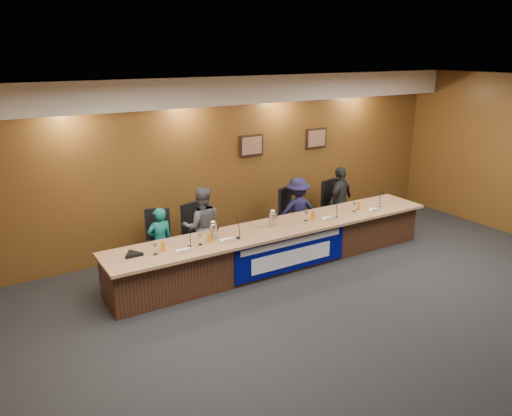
{
  "coord_description": "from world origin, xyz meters",
  "views": [
    {
      "loc": [
        -4.56,
        -4.3,
        3.64
      ],
      "look_at": [
        -0.28,
        2.69,
        1.03
      ],
      "focal_mm": 35.0,
      "sensor_mm": 36.0,
      "label": 1
    }
  ],
  "objects_px": {
    "dais_body": "(278,247)",
    "panelist_a": "(160,242)",
    "office_chair_c": "(294,218)",
    "office_chair_d": "(336,209)",
    "speakerphone": "(133,254)",
    "carafe_left": "(213,232)",
    "panelist_c": "(298,211)",
    "office_chair_a": "(158,246)",
    "panelist_b": "(202,227)",
    "banner": "(292,253)",
    "panelist_d": "(340,200)",
    "carafe_mid": "(272,220)",
    "office_chair_b": "(200,237)"
  },
  "relations": [
    {
      "from": "banner",
      "to": "dais_body",
      "type": "bearing_deg",
      "value": 90.0
    },
    {
      "from": "panelist_b",
      "to": "office_chair_a",
      "type": "bearing_deg",
      "value": 10.22
    },
    {
      "from": "panelist_a",
      "to": "office_chair_b",
      "type": "relative_size",
      "value": 2.47
    },
    {
      "from": "panelist_c",
      "to": "carafe_left",
      "type": "height_order",
      "value": "panelist_c"
    },
    {
      "from": "panelist_d",
      "to": "office_chair_b",
      "type": "bearing_deg",
      "value": -22.95
    },
    {
      "from": "dais_body",
      "to": "panelist_a",
      "type": "bearing_deg",
      "value": 159.21
    },
    {
      "from": "panelist_a",
      "to": "office_chair_a",
      "type": "relative_size",
      "value": 2.47
    },
    {
      "from": "panelist_b",
      "to": "panelist_d",
      "type": "height_order",
      "value": "panelist_b"
    },
    {
      "from": "banner",
      "to": "office_chair_b",
      "type": "bearing_deg",
      "value": 132.15
    },
    {
      "from": "banner",
      "to": "speakerphone",
      "type": "xyz_separation_m",
      "value": [
        -2.57,
        0.42,
        0.4
      ]
    },
    {
      "from": "panelist_a",
      "to": "panelist_c",
      "type": "height_order",
      "value": "panelist_c"
    },
    {
      "from": "panelist_a",
      "to": "panelist_b",
      "type": "distance_m",
      "value": 0.78
    },
    {
      "from": "panelist_a",
      "to": "carafe_mid",
      "type": "bearing_deg",
      "value": 158.68
    },
    {
      "from": "dais_body",
      "to": "panelist_d",
      "type": "distance_m",
      "value": 2.15
    },
    {
      "from": "carafe_left",
      "to": "panelist_c",
      "type": "bearing_deg",
      "value": 18.4
    },
    {
      "from": "banner",
      "to": "office_chair_b",
      "type": "xyz_separation_m",
      "value": [
        -1.11,
        1.23,
        0.1
      ]
    },
    {
      "from": "dais_body",
      "to": "panelist_a",
      "type": "height_order",
      "value": "panelist_a"
    },
    {
      "from": "banner",
      "to": "panelist_d",
      "type": "height_order",
      "value": "panelist_d"
    },
    {
      "from": "panelist_d",
      "to": "office_chair_d",
      "type": "distance_m",
      "value": 0.24
    },
    {
      "from": "panelist_a",
      "to": "office_chair_a",
      "type": "distance_m",
      "value": 0.15
    },
    {
      "from": "panelist_d",
      "to": "carafe_mid",
      "type": "bearing_deg",
      "value": -2.6
    },
    {
      "from": "banner",
      "to": "panelist_b",
      "type": "distance_m",
      "value": 1.62
    },
    {
      "from": "banner",
      "to": "carafe_mid",
      "type": "relative_size",
      "value": 9.35
    },
    {
      "from": "panelist_b",
      "to": "office_chair_d",
      "type": "xyz_separation_m",
      "value": [
        3.11,
        0.1,
        -0.23
      ]
    },
    {
      "from": "office_chair_c",
      "to": "office_chair_b",
      "type": "bearing_deg",
      "value": 155.63
    },
    {
      "from": "dais_body",
      "to": "panelist_b",
      "type": "distance_m",
      "value": 1.37
    },
    {
      "from": "panelist_a",
      "to": "office_chair_a",
      "type": "height_order",
      "value": "panelist_a"
    },
    {
      "from": "carafe_mid",
      "to": "office_chair_a",
      "type": "bearing_deg",
      "value": 155.34
    },
    {
      "from": "panelist_c",
      "to": "office_chair_c",
      "type": "height_order",
      "value": "panelist_c"
    },
    {
      "from": "office_chair_a",
      "to": "speakerphone",
      "type": "bearing_deg",
      "value": -107.85
    },
    {
      "from": "panelist_c",
      "to": "carafe_left",
      "type": "xyz_separation_m",
      "value": [
        -2.19,
        -0.73,
        0.22
      ]
    },
    {
      "from": "banner",
      "to": "panelist_c",
      "type": "height_order",
      "value": "panelist_c"
    },
    {
      "from": "panelist_b",
      "to": "carafe_mid",
      "type": "xyz_separation_m",
      "value": [
        0.99,
        -0.71,
        0.15
      ]
    },
    {
      "from": "dais_body",
      "to": "panelist_c",
      "type": "xyz_separation_m",
      "value": [
        0.93,
        0.72,
        0.31
      ]
    },
    {
      "from": "dais_body",
      "to": "office_chair_a",
      "type": "bearing_deg",
      "value": 156.6
    },
    {
      "from": "office_chair_d",
      "to": "speakerphone",
      "type": "height_order",
      "value": "speakerphone"
    },
    {
      "from": "banner",
      "to": "panelist_b",
      "type": "relative_size",
      "value": 1.54
    },
    {
      "from": "panelist_a",
      "to": "panelist_b",
      "type": "xyz_separation_m",
      "value": [
        0.77,
        0.0,
        0.12
      ]
    },
    {
      "from": "panelist_b",
      "to": "office_chair_d",
      "type": "relative_size",
      "value": 2.97
    },
    {
      "from": "panelist_b",
      "to": "office_chair_b",
      "type": "relative_size",
      "value": 2.97
    },
    {
      "from": "panelist_c",
      "to": "panelist_d",
      "type": "height_order",
      "value": "panelist_d"
    },
    {
      "from": "dais_body",
      "to": "office_chair_c",
      "type": "bearing_deg",
      "value": 41.26
    },
    {
      "from": "panelist_a",
      "to": "office_chair_d",
      "type": "distance_m",
      "value": 3.88
    },
    {
      "from": "panelist_d",
      "to": "speakerphone",
      "type": "xyz_separation_m",
      "value": [
        -4.57,
        -0.71,
        0.07
      ]
    },
    {
      "from": "office_chair_d",
      "to": "carafe_left",
      "type": "distance_m",
      "value": 3.38
    },
    {
      "from": "carafe_mid",
      "to": "office_chair_d",
      "type": "bearing_deg",
      "value": 20.91
    },
    {
      "from": "panelist_c",
      "to": "office_chair_b",
      "type": "distance_m",
      "value": 2.05
    },
    {
      "from": "speakerphone",
      "to": "carafe_mid",
      "type": "bearing_deg",
      "value": 0.05
    },
    {
      "from": "panelist_b",
      "to": "office_chair_d",
      "type": "distance_m",
      "value": 3.12
    },
    {
      "from": "dais_body",
      "to": "office_chair_d",
      "type": "height_order",
      "value": "dais_body"
    }
  ]
}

